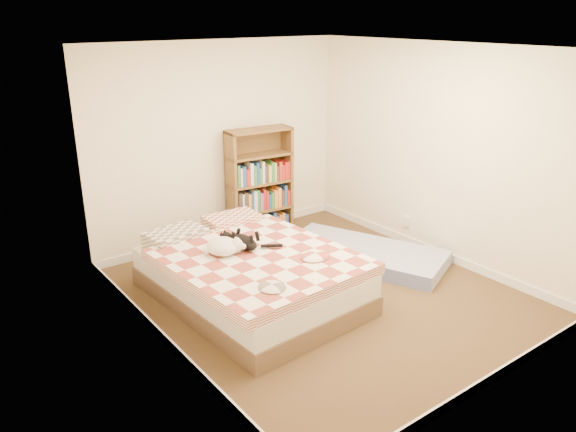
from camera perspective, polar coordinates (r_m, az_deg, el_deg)
room at (r=5.54m, az=3.66°, el=3.18°), size 3.51×4.01×2.51m
bed at (r=5.81m, az=-4.06°, el=-5.82°), size 1.74×2.31×0.60m
bookshelf at (r=7.35m, az=-2.96°, el=2.06°), size 0.88×0.37×1.42m
floor_mattress at (r=6.76m, az=7.79°, el=-3.84°), size 1.51×2.04×0.17m
black_cat at (r=5.75m, az=-4.62°, el=-2.53°), size 0.34×0.66×0.15m
white_dog at (r=5.59m, az=-6.54°, el=-3.07°), size 0.36×0.37×0.17m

